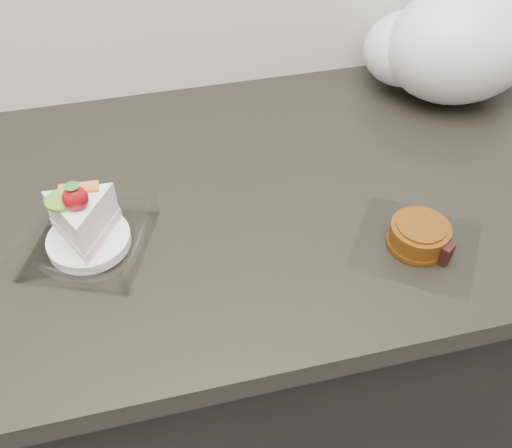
# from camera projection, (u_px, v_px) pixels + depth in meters

# --- Properties ---
(counter) EXTENTS (2.04, 0.64, 0.90)m
(counter) POSITION_uv_depth(u_px,v_px,m) (192.00, 359.00, 1.19)
(counter) COLOR black
(counter) RESTS_ON ground
(cake_tray) EXTENTS (0.20, 0.20, 0.12)m
(cake_tray) POSITION_uv_depth(u_px,v_px,m) (86.00, 230.00, 0.78)
(cake_tray) COLOR white
(cake_tray) RESTS_ON counter
(mooncake_wrap) EXTENTS (0.22, 0.22, 0.04)m
(mooncake_wrap) POSITION_uv_depth(u_px,v_px,m) (419.00, 237.00, 0.79)
(mooncake_wrap) COLOR white
(mooncake_wrap) RESTS_ON counter
(plastic_bag) EXTENTS (0.34, 0.29, 0.25)m
(plastic_bag) POSITION_uv_depth(u_px,v_px,m) (451.00, 44.00, 1.01)
(plastic_bag) COLOR white
(plastic_bag) RESTS_ON counter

